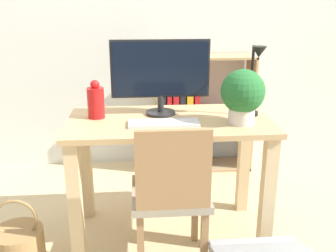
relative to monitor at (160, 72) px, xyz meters
name	(u,v)px	position (x,y,z in m)	size (l,w,h in m)	color
ground_plane	(169,232)	(0.04, -0.11, -0.99)	(10.00, 10.00, 0.00)	#CCB284
wall_back	(157,9)	(0.04, 1.04, 0.31)	(8.00, 0.05, 2.60)	silver
desk	(169,146)	(0.04, -0.11, -0.41)	(1.15, 0.60, 0.74)	tan
monitor	(160,72)	(0.00, 0.00, 0.00)	(0.57, 0.17, 0.43)	#232326
keyboard	(164,123)	(0.00, -0.20, -0.24)	(0.38, 0.13, 0.02)	silver
vase	(96,101)	(-0.37, -0.04, -0.16)	(0.10, 0.10, 0.22)	red
desk_lamp	(255,74)	(0.52, -0.11, 0.00)	(0.10, 0.19, 0.41)	black
potted_plant	(243,94)	(0.43, -0.21, -0.09)	(0.24, 0.24, 0.30)	silver
chair	(171,192)	(0.02, -0.42, -0.54)	(0.40, 0.40, 0.82)	#9E937F
bookshelf	(189,120)	(0.28, 0.86, -0.57)	(0.78, 0.28, 0.95)	tan
basket	(19,245)	(-0.80, -0.33, -0.88)	(0.27, 0.27, 0.39)	#997547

